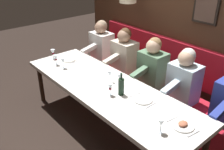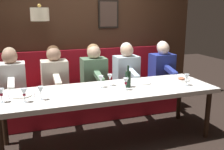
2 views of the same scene
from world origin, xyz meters
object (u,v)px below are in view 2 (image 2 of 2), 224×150
(dining_table, at_px, (109,94))
(wine_glass_3, at_px, (187,77))
(wine_glass_0, at_px, (1,93))
(wine_bottle, at_px, (128,79))
(wine_glass_1, at_px, (126,82))
(diner_far, at_px, (55,73))
(diner_middle, at_px, (94,70))
(wine_glass_2, at_px, (110,77))
(wine_glass_4, at_px, (101,79))
(diner_nearest, at_px, (162,65))
(diner_near, at_px, (126,67))
(wine_glass_5, at_px, (24,93))
(diner_farthest, at_px, (11,76))
(wine_glass_6, at_px, (41,90))

(dining_table, xyz_separation_m, wine_glass_3, (-0.17, -1.08, 0.18))
(wine_glass_0, relative_size, wine_bottle, 0.55)
(wine_glass_1, bearing_deg, diner_far, 39.05)
(diner_middle, bearing_deg, wine_glass_2, -177.24)
(diner_far, distance_m, wine_glass_4, 0.92)
(diner_nearest, relative_size, diner_middle, 1.00)
(wine_glass_0, bearing_deg, wine_glass_2, -79.64)
(dining_table, distance_m, diner_middle, 0.89)
(wine_glass_3, bearing_deg, wine_glass_4, 75.50)
(diner_near, bearing_deg, wine_glass_5, 121.98)
(wine_glass_4, bearing_deg, diner_middle, -8.28)
(dining_table, distance_m, wine_glass_1, 0.28)
(dining_table, distance_m, diner_far, 1.07)
(dining_table, xyz_separation_m, wine_glass_4, (0.12, 0.07, 0.18))
(diner_near, bearing_deg, wine_glass_0, 116.68)
(diner_nearest, relative_size, diner_far, 1.00)
(diner_nearest, xyz_separation_m, wine_glass_1, (-0.98, 1.10, 0.04))
(diner_farthest, relative_size, wine_glass_5, 4.82)
(diner_far, height_order, wine_glass_6, diner_far)
(wine_glass_2, xyz_separation_m, wine_glass_3, (-0.35, -1.01, 0.00))
(wine_glass_0, relative_size, wine_glass_5, 1.00)
(dining_table, height_order, diner_near, diner_near)
(wine_glass_3, bearing_deg, dining_table, 80.82)
(diner_nearest, distance_m, diner_middle, 1.26)
(wine_glass_5, bearing_deg, wine_glass_2, -73.62)
(dining_table, xyz_separation_m, diner_near, (0.88, -0.61, 0.13))
(dining_table, distance_m, wine_glass_5, 1.09)
(diner_far, relative_size, diner_farthest, 1.00)
(diner_nearest, distance_m, wine_bottle, 1.34)
(diner_middle, height_order, wine_glass_1, diner_middle)
(dining_table, distance_m, wine_glass_6, 0.90)
(diner_far, bearing_deg, wine_glass_5, 156.02)
(wine_glass_4, bearing_deg, diner_farthest, 56.59)
(diner_nearest, xyz_separation_m, wine_glass_4, (-0.76, 1.37, 0.04))
(wine_glass_2, bearing_deg, wine_glass_4, 108.45)
(diner_middle, xyz_separation_m, diner_farthest, (0.00, 1.26, 0.00))
(wine_glass_4, height_order, wine_bottle, wine_bottle)
(diner_farthest, distance_m, wine_glass_1, 1.73)
(diner_nearest, height_order, wine_bottle, diner_nearest)
(diner_nearest, relative_size, wine_glass_6, 4.82)
(diner_middle, relative_size, wine_glass_1, 4.82)
(wine_glass_1, bearing_deg, wine_bottle, -35.08)
(diner_middle, relative_size, wine_glass_4, 4.82)
(wine_glass_1, bearing_deg, wine_glass_5, 92.90)
(wine_glass_0, bearing_deg, diner_near, -63.32)
(diner_far, height_order, wine_glass_4, diner_far)
(diner_near, bearing_deg, diner_nearest, -90.00)
(wine_glass_4, bearing_deg, wine_glass_0, 99.38)
(wine_glass_0, height_order, wine_glass_4, same)
(wine_glass_0, xyz_separation_m, wine_glass_6, (-0.06, -0.43, 0.00))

